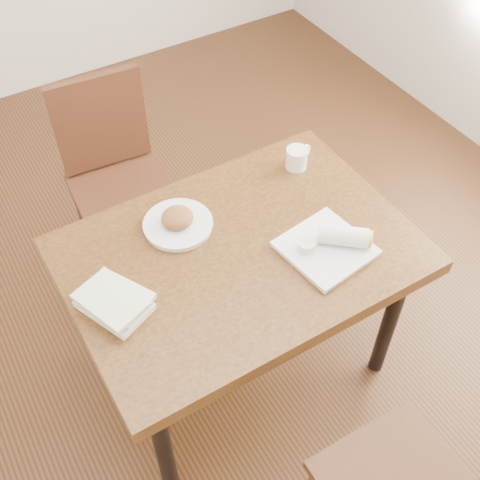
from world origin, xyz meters
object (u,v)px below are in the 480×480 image
plate_burrito (331,244)px  chair_far (115,168)px  table (240,265)px  plate_scone (178,222)px  book_stack (114,301)px  coffee_mug (297,157)px

plate_burrito → chair_far: bearing=112.0°
table → plate_burrito: (0.27, -0.16, 0.11)m
plate_scone → book_stack: 0.39m
chair_far → plate_burrito: bearing=-68.0°
plate_scone → coffee_mug: (0.55, 0.05, 0.02)m
table → plate_scone: size_ratio=4.78×
chair_far → plate_scone: size_ratio=3.83×
plate_burrito → book_stack: size_ratio=1.14×
coffee_mug → book_stack: bearing=-163.6°
table → book_stack: (-0.46, -0.00, 0.11)m
plate_scone → plate_burrito: size_ratio=0.81×
chair_far → book_stack: size_ratio=3.54×
chair_far → coffee_mug: 0.84m
coffee_mug → plate_scone: bearing=-174.5°
plate_burrito → book_stack: bearing=167.6°
table → chair_far: chair_far is taller
coffee_mug → book_stack: 0.92m
plate_scone → book_stack: plate_scone is taller
table → plate_scone: bearing=122.8°
chair_far → plate_burrito: size_ratio=3.11×
table → plate_burrito: plate_burrito is taller
plate_scone → plate_burrito: plate_burrito is taller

